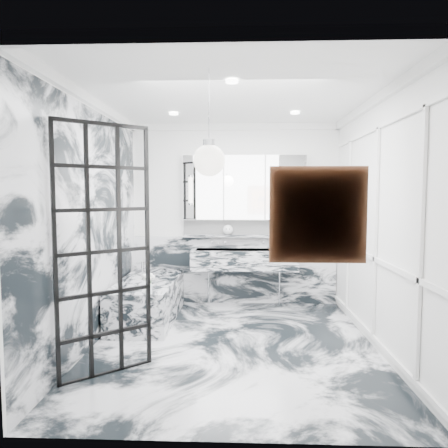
{
  "coord_description": "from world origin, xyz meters",
  "views": [
    {
      "loc": [
        0.07,
        -4.45,
        1.73
      ],
      "look_at": [
        -0.12,
        0.5,
        1.35
      ],
      "focal_mm": 32.0,
      "sensor_mm": 36.0,
      "label": 1
    }
  ],
  "objects_px": {
    "trough_sink": "(244,259)",
    "mirror_cabinet": "(244,188)",
    "crittall_door": "(104,252)",
    "bathtub": "(148,299)"
  },
  "relations": [
    {
      "from": "trough_sink",
      "to": "mirror_cabinet",
      "type": "height_order",
      "value": "mirror_cabinet"
    },
    {
      "from": "crittall_door",
      "to": "mirror_cabinet",
      "type": "distance_m",
      "value": 2.91
    },
    {
      "from": "mirror_cabinet",
      "to": "crittall_door",
      "type": "bearing_deg",
      "value": -118.24
    },
    {
      "from": "trough_sink",
      "to": "mirror_cabinet",
      "type": "distance_m",
      "value": 1.1
    },
    {
      "from": "trough_sink",
      "to": "bathtub",
      "type": "distance_m",
      "value": 1.55
    },
    {
      "from": "bathtub",
      "to": "crittall_door",
      "type": "bearing_deg",
      "value": -90.66
    },
    {
      "from": "trough_sink",
      "to": "bathtub",
      "type": "bearing_deg",
      "value": -153.52
    },
    {
      "from": "trough_sink",
      "to": "bathtub",
      "type": "xyz_separation_m",
      "value": [
        -1.33,
        -0.66,
        -0.45
      ]
    },
    {
      "from": "mirror_cabinet",
      "to": "bathtub",
      "type": "height_order",
      "value": "mirror_cabinet"
    },
    {
      "from": "trough_sink",
      "to": "crittall_door",
      "type": "bearing_deg",
      "value": -119.95
    }
  ]
}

